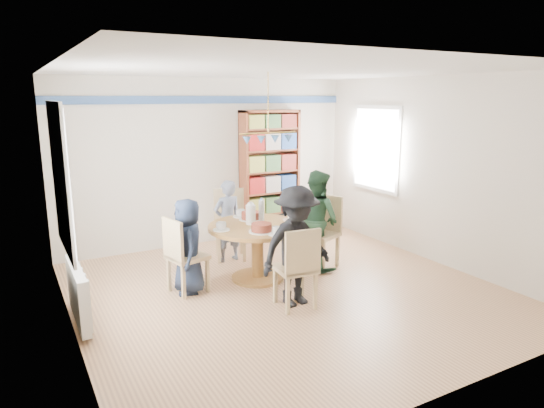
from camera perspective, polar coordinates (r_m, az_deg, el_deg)
ground at (r=6.22m, az=1.81°, el=-10.20°), size 5.00×5.00×0.00m
room_shell at (r=6.42m, az=-4.07°, el=5.77°), size 5.00×5.00×5.00m
radiator at (r=5.63m, az=-21.84°, el=-9.77°), size 0.12×1.00×0.60m
dining_table at (r=6.43m, az=-1.73°, el=-4.15°), size 1.30×1.30×0.75m
chair_left at (r=6.07m, az=-10.60°, el=-5.62°), size 0.51×0.51×0.97m
chair_right at (r=6.97m, az=6.07°, el=-2.81°), size 0.59×0.59×1.03m
chair_far at (r=7.35m, az=-5.00°, el=-1.92°), size 0.58×0.58×1.04m
chair_near at (r=5.55m, az=3.12°, el=-7.15°), size 0.47×0.47×0.97m
person_left at (r=6.09m, az=-9.84°, el=-4.89°), size 0.46×0.63×1.19m
person_right at (r=6.85m, az=5.32°, el=-1.86°), size 0.65×0.77×1.41m
person_far at (r=7.17m, az=-5.27°, el=-2.00°), size 0.47×0.34×1.22m
person_near at (r=5.62m, az=2.88°, el=-5.02°), size 0.96×0.60×1.42m
bookshelf at (r=8.39m, az=-0.26°, el=3.42°), size 1.04×0.31×2.18m
tableware at (r=6.37m, az=-2.07°, el=-1.84°), size 1.24×1.24×0.33m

